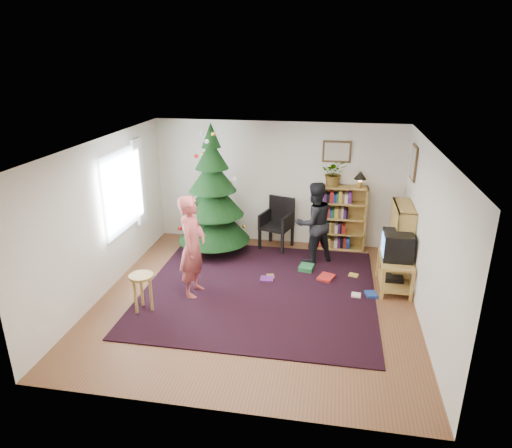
% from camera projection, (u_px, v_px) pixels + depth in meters
% --- Properties ---
extents(floor, '(5.00, 5.00, 0.00)m').
position_uv_depth(floor, '(256.00, 299.00, 7.38)').
color(floor, brown).
rests_on(floor, ground).
extents(ceiling, '(5.00, 5.00, 0.00)m').
position_uv_depth(ceiling, '(256.00, 145.00, 6.50)').
color(ceiling, white).
rests_on(ceiling, wall_back).
extents(wall_back, '(5.00, 0.02, 2.50)m').
position_uv_depth(wall_back, '(277.00, 184.00, 9.25)').
color(wall_back, silver).
rests_on(wall_back, floor).
extents(wall_front, '(5.00, 0.02, 2.50)m').
position_uv_depth(wall_front, '(214.00, 313.00, 4.63)').
color(wall_front, silver).
rests_on(wall_front, floor).
extents(wall_left, '(0.02, 5.00, 2.50)m').
position_uv_depth(wall_left, '(104.00, 217.00, 7.34)').
color(wall_left, silver).
rests_on(wall_left, floor).
extents(wall_right, '(0.02, 5.00, 2.50)m').
position_uv_depth(wall_right, '(428.00, 237.00, 6.54)').
color(wall_right, silver).
rests_on(wall_right, floor).
extents(rug, '(3.80, 3.60, 0.02)m').
position_uv_depth(rug, '(259.00, 289.00, 7.65)').
color(rug, black).
rests_on(rug, floor).
extents(window_pane, '(0.04, 1.20, 1.40)m').
position_uv_depth(window_pane, '(120.00, 192.00, 7.80)').
color(window_pane, silver).
rests_on(window_pane, wall_left).
extents(curtain, '(0.06, 0.35, 1.60)m').
position_uv_depth(curtain, '(139.00, 182.00, 8.44)').
color(curtain, white).
rests_on(curtain, wall_left).
extents(picture_back, '(0.55, 0.03, 0.42)m').
position_uv_depth(picture_back, '(337.00, 152.00, 8.79)').
color(picture_back, '#4C3319').
rests_on(picture_back, wall_back).
extents(picture_right, '(0.03, 0.50, 0.60)m').
position_uv_depth(picture_right, '(414.00, 163.00, 7.91)').
color(picture_right, '#4C3319').
rests_on(picture_right, wall_right).
extents(christmas_tree, '(1.41, 1.41, 2.56)m').
position_uv_depth(christmas_tree, '(213.00, 201.00, 8.77)').
color(christmas_tree, '#3F2816').
rests_on(christmas_tree, rug).
extents(bookshelf_back, '(0.95, 0.30, 1.30)m').
position_uv_depth(bookshelf_back, '(341.00, 217.00, 9.09)').
color(bookshelf_back, '#A9883C').
rests_on(bookshelf_back, floor).
extents(bookshelf_right, '(0.30, 0.95, 1.30)m').
position_uv_depth(bookshelf_right, '(400.00, 240.00, 7.99)').
color(bookshelf_right, '#A9883C').
rests_on(bookshelf_right, floor).
extents(tv_stand, '(0.51, 0.92, 0.55)m').
position_uv_depth(tv_stand, '(395.00, 270.00, 7.63)').
color(tv_stand, '#A9883C').
rests_on(tv_stand, floor).
extents(crt_tv, '(0.48, 0.51, 0.45)m').
position_uv_depth(crt_tv, '(397.00, 245.00, 7.47)').
color(crt_tv, black).
rests_on(crt_tv, tv_stand).
extents(armchair, '(0.70, 0.71, 1.02)m').
position_uv_depth(armchair, '(277.00, 220.00, 9.24)').
color(armchair, black).
rests_on(armchair, rug).
extents(stool, '(0.37, 0.37, 0.61)m').
position_uv_depth(stool, '(142.00, 283.00, 6.88)').
color(stool, '#A9883C').
rests_on(stool, floor).
extents(person_standing, '(0.44, 0.64, 1.68)m').
position_uv_depth(person_standing, '(192.00, 247.00, 7.26)').
color(person_standing, '#A84443').
rests_on(person_standing, rug).
extents(person_by_chair, '(0.96, 0.91, 1.56)m').
position_uv_depth(person_by_chair, '(314.00, 223.00, 8.46)').
color(person_by_chair, black).
rests_on(person_by_chair, rug).
extents(potted_plant, '(0.49, 0.43, 0.52)m').
position_uv_depth(potted_plant, '(334.00, 173.00, 8.81)').
color(potted_plant, gray).
rests_on(potted_plant, bookshelf_back).
extents(table_lamp, '(0.24, 0.24, 0.32)m').
position_uv_depth(table_lamp, '(360.00, 176.00, 8.74)').
color(table_lamp, '#A57F33').
rests_on(table_lamp, bookshelf_back).
extents(floor_clutter, '(1.96, 1.04, 0.08)m').
position_uv_depth(floor_clutter, '(321.00, 280.00, 7.91)').
color(floor_clutter, '#A51E19').
rests_on(floor_clutter, rug).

